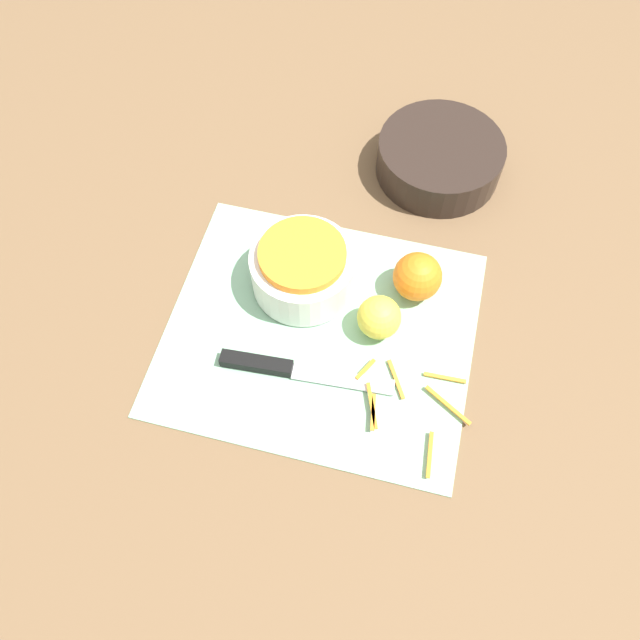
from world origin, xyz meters
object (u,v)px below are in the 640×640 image
object	(u,v)px
knife	(276,367)
orange_left	(417,277)
lemon	(379,317)
bowl_speckled	(303,268)
bowl_dark	(439,158)

from	to	relation	value
knife	orange_left	distance (m)	0.23
lemon	orange_left	bearing A→B (deg)	62.28
knife	lemon	distance (m)	0.15
bowl_speckled	bowl_dark	distance (m)	0.31
bowl_speckled	lemon	world-z (taller)	bowl_speckled
knife	orange_left	xyz separation A→B (m)	(0.16, 0.17, 0.03)
bowl_speckled	lemon	size ratio (longest dim) A/B	2.43
bowl_dark	lemon	distance (m)	0.31
bowl_speckled	orange_left	distance (m)	0.16
bowl_dark	orange_left	xyz separation A→B (m)	(0.00, -0.24, 0.01)
bowl_dark	lemon	world-z (taller)	lemon
bowl_dark	lemon	bearing A→B (deg)	-96.45
bowl_speckled	bowl_dark	world-z (taller)	bowl_speckled
bowl_dark	knife	distance (m)	0.43
bowl_dark	orange_left	distance (m)	0.24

